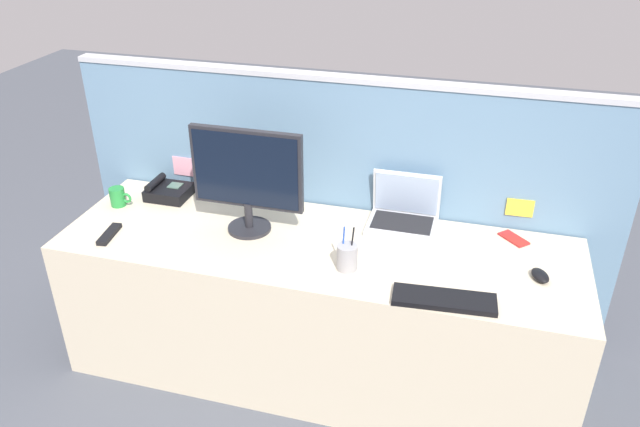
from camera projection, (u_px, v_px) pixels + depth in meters
ground_plane at (317, 365)px, 3.02m from camera, size 10.00×10.00×0.00m
desk at (317, 308)px, 2.85m from camera, size 2.26×0.70×0.70m
cubicle_divider at (339, 208)px, 3.03m from camera, size 2.59×0.07×1.33m
desktop_monitor at (247, 175)px, 2.66m from camera, size 0.50×0.19×0.47m
laptop at (404, 212)px, 2.81m from camera, size 0.31×0.24×0.24m
desk_phone at (168, 191)px, 3.05m from camera, size 0.20×0.17×0.09m
keyboard_main at (444, 299)px, 2.31m from camera, size 0.39×0.15×0.02m
computer_mouse_right_hand at (540, 275)px, 2.44m from camera, size 0.09×0.12×0.03m
pen_cup at (347, 257)px, 2.48m from camera, size 0.08×0.08×0.19m
cell_phone_red_case at (514, 239)px, 2.71m from camera, size 0.14×0.14×0.01m
tv_remote at (109, 234)px, 2.73m from camera, size 0.07×0.17×0.02m
coffee_mug at (118, 197)px, 2.97m from camera, size 0.11×0.07×0.09m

